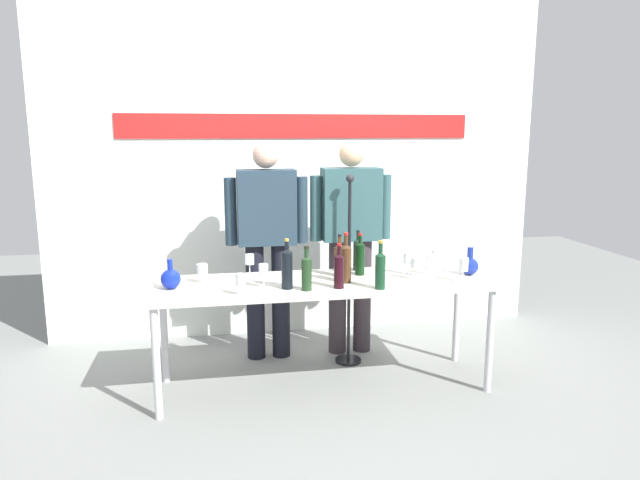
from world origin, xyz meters
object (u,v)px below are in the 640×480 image
object	(u,v)px
wine_glass_left_3	(250,260)
wine_glass_right_0	(463,265)
wine_bottle_4	(339,269)
wine_glass_right_1	(419,263)
microphone_stand	(349,302)
wine_bottle_2	(307,271)
wine_bottle_6	(380,269)
wine_bottle_1	(340,259)
presenter_left	(267,236)
wine_glass_right_4	(436,255)
wine_glass_left_0	(263,271)
decanter_blue_left	(171,278)
wine_glass_right_2	(431,260)
wine_glass_right_3	(408,259)
wine_bottle_5	(287,267)
decanter_blue_right	(470,265)
wine_bottle_0	(346,262)
wine_glass_right_5	(416,264)
wine_glass_left_2	(202,270)
display_table	(324,289)
presenter_right	(351,233)
wine_bottle_7	(358,253)
wine_bottle_3	(360,257)
wine_glass_left_1	(240,280)

from	to	relation	value
wine_glass_left_3	wine_glass_right_0	size ratio (longest dim) A/B	0.88
wine_bottle_4	wine_glass_left_3	world-z (taller)	wine_bottle_4
wine_glass_right_1	microphone_stand	world-z (taller)	microphone_stand
wine_bottle_2	wine_bottle_6	distance (m)	0.47
wine_bottle_1	presenter_left	bearing A→B (deg)	132.10
wine_bottle_4	microphone_stand	distance (m)	0.75
wine_glass_right_0	wine_glass_right_4	distance (m)	0.37
wine_glass_left_0	decanter_blue_left	bearing A→B (deg)	172.71
wine_bottle_2	wine_glass_right_2	size ratio (longest dim) A/B	2.00
wine_glass_right_2	wine_glass_right_3	distance (m)	0.16
wine_bottle_5	decanter_blue_right	bearing A→B (deg)	5.59
wine_glass_right_0	wine_glass_right_4	xyz separation A→B (m)	(-0.05, 0.37, -0.01)
decanter_blue_right	wine_glass_right_4	bearing A→B (deg)	133.30
decanter_blue_right	wine_glass_left_3	distance (m)	1.54
wine_bottle_0	wine_bottle_5	xyz separation A→B (m)	(-0.40, -0.08, -0.00)
wine_glass_right_5	wine_glass_left_2	bearing A→B (deg)	173.46
decanter_blue_left	wine_glass_right_1	xyz separation A→B (m)	(1.67, 0.03, 0.03)
presenter_left	wine_glass_right_4	world-z (taller)	presenter_left
wine_bottle_2	display_table	bearing A→B (deg)	54.27
presenter_right	wine_glass_left_0	size ratio (longest dim) A/B	10.81
wine_bottle_7	wine_glass_right_3	bearing A→B (deg)	-28.96
presenter_left	wine_bottle_3	xyz separation A→B (m)	(0.60, -0.49, -0.08)
wine_glass_left_3	microphone_stand	distance (m)	0.86
presenter_right	wine_glass_right_5	distance (m)	0.76
wine_glass_right_3	wine_bottle_6	bearing A→B (deg)	-131.40
presenter_right	wine_glass_right_0	world-z (taller)	presenter_right
wine_bottle_4	wine_bottle_6	xyz separation A→B (m)	(0.25, -0.07, 0.01)
wine_bottle_3	wine_glass_left_2	xyz separation A→B (m)	(-1.08, -0.03, -0.04)
wine_bottle_1	wine_glass_right_4	size ratio (longest dim) A/B	1.98
wine_glass_right_0	wine_glass_right_1	world-z (taller)	wine_glass_right_0
wine_glass_left_1	microphone_stand	distance (m)	1.12
presenter_left	wine_glass_left_0	bearing A→B (deg)	-96.99
presenter_left	wine_bottle_4	distance (m)	0.90
wine_bottle_1	wine_glass_right_5	world-z (taller)	wine_bottle_1
presenter_right	wine_glass_right_4	xyz separation A→B (m)	(0.53, -0.45, -0.10)
wine_glass_left_2	wine_glass_right_1	world-z (taller)	same
wine_bottle_2	wine_bottle_5	bearing A→B (deg)	152.89
presenter_right	wine_bottle_4	size ratio (longest dim) A/B	5.73
decanter_blue_left	wine_bottle_6	size ratio (longest dim) A/B	0.62
presenter_left	presenter_right	xyz separation A→B (m)	(0.65, -0.00, 0.00)
wine_glass_left_2	wine_glass_right_3	xyz separation A→B (m)	(1.41, -0.01, 0.02)
wine_bottle_2	wine_glass_left_2	world-z (taller)	wine_bottle_2
wine_bottle_0	wine_glass_left_1	distance (m)	0.73
wine_bottle_0	wine_bottle_6	distance (m)	0.27
wine_bottle_0	wine_bottle_6	bearing A→B (deg)	-47.05
wine_glass_right_0	wine_glass_left_0	bearing A→B (deg)	175.53
wine_bottle_3	microphone_stand	xyz separation A→B (m)	(-0.01, 0.28, -0.41)
presenter_left	wine_bottle_0	bearing A→B (deg)	-55.84
wine_glass_left_0	wine_glass_right_4	bearing A→B (deg)	11.71
wine_glass_left_2	wine_glass_right_1	distance (m)	1.48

